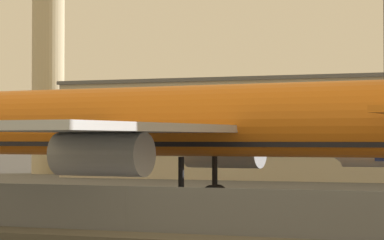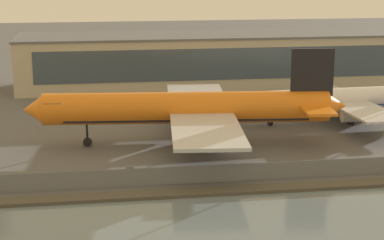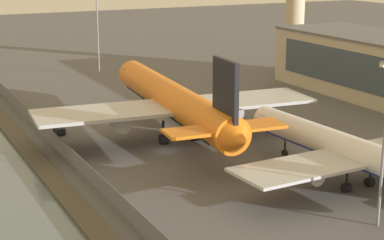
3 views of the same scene
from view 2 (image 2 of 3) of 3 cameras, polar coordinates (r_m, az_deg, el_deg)
ground_plane at (r=112.88m, az=3.38°, el=-2.71°), size 500.00×500.00×0.00m
shoreline_seawall at (r=93.86m, az=5.96°, el=-6.12°), size 320.00×3.00×0.50m
perimeter_fence at (r=97.60m, az=5.32°, el=-4.60°), size 280.00×0.10×2.75m
cargo_jet_orange at (r=114.39m, az=-0.07°, el=0.99°), size 57.91×49.72×17.45m
passenger_jet_white at (r=134.35m, az=12.84°, el=1.84°), size 44.36×38.05×12.90m
baggage_tug at (r=98.09m, az=-5.31°, el=-4.86°), size 3.23×1.65×1.80m
terminal_building at (r=172.90m, az=4.73°, el=5.45°), size 119.32×21.58×13.70m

